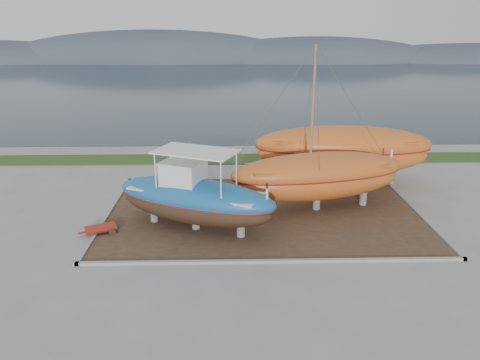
{
  "coord_description": "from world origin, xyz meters",
  "views": [
    {
      "loc": [
        -2.03,
        -21.58,
        10.65
      ],
      "look_at": [
        -1.38,
        4.0,
        2.06
      ],
      "focal_mm": 35.0,
      "sensor_mm": 36.0,
      "label": 1
    }
  ],
  "objects_px": {
    "orange_sailboat": "(321,131)",
    "white_dinghy": "(176,200)",
    "blue_caique": "(195,190)",
    "red_trailer": "(101,230)",
    "orange_bare_hull": "(342,156)"
  },
  "relations": [
    {
      "from": "red_trailer",
      "to": "orange_sailboat",
      "type": "bearing_deg",
      "value": -10.67
    },
    {
      "from": "white_dinghy",
      "to": "orange_bare_hull",
      "type": "height_order",
      "value": "orange_bare_hull"
    },
    {
      "from": "white_dinghy",
      "to": "orange_bare_hull",
      "type": "bearing_deg",
      "value": 42.06
    },
    {
      "from": "white_dinghy",
      "to": "red_trailer",
      "type": "relative_size",
      "value": 1.68
    },
    {
      "from": "white_dinghy",
      "to": "red_trailer",
      "type": "height_order",
      "value": "white_dinghy"
    },
    {
      "from": "white_dinghy",
      "to": "blue_caique",
      "type": "bearing_deg",
      "value": -44.13
    },
    {
      "from": "orange_sailboat",
      "to": "white_dinghy",
      "type": "bearing_deg",
      "value": 167.6
    },
    {
      "from": "blue_caique",
      "to": "white_dinghy",
      "type": "height_order",
      "value": "blue_caique"
    },
    {
      "from": "red_trailer",
      "to": "orange_bare_hull",
      "type": "bearing_deg",
      "value": 3.12
    },
    {
      "from": "blue_caique",
      "to": "red_trailer",
      "type": "xyz_separation_m",
      "value": [
        -5.06,
        -0.32,
        -2.09
      ]
    },
    {
      "from": "blue_caique",
      "to": "red_trailer",
      "type": "distance_m",
      "value": 5.49
    },
    {
      "from": "white_dinghy",
      "to": "red_trailer",
      "type": "xyz_separation_m",
      "value": [
        -3.71,
        -3.02,
        -0.49
      ]
    },
    {
      "from": "orange_bare_hull",
      "to": "red_trailer",
      "type": "height_order",
      "value": "orange_bare_hull"
    },
    {
      "from": "blue_caique",
      "to": "orange_sailboat",
      "type": "xyz_separation_m",
      "value": [
        7.05,
        2.63,
        2.57
      ]
    },
    {
      "from": "red_trailer",
      "to": "white_dinghy",
      "type": "bearing_deg",
      "value": 14.78
    }
  ]
}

